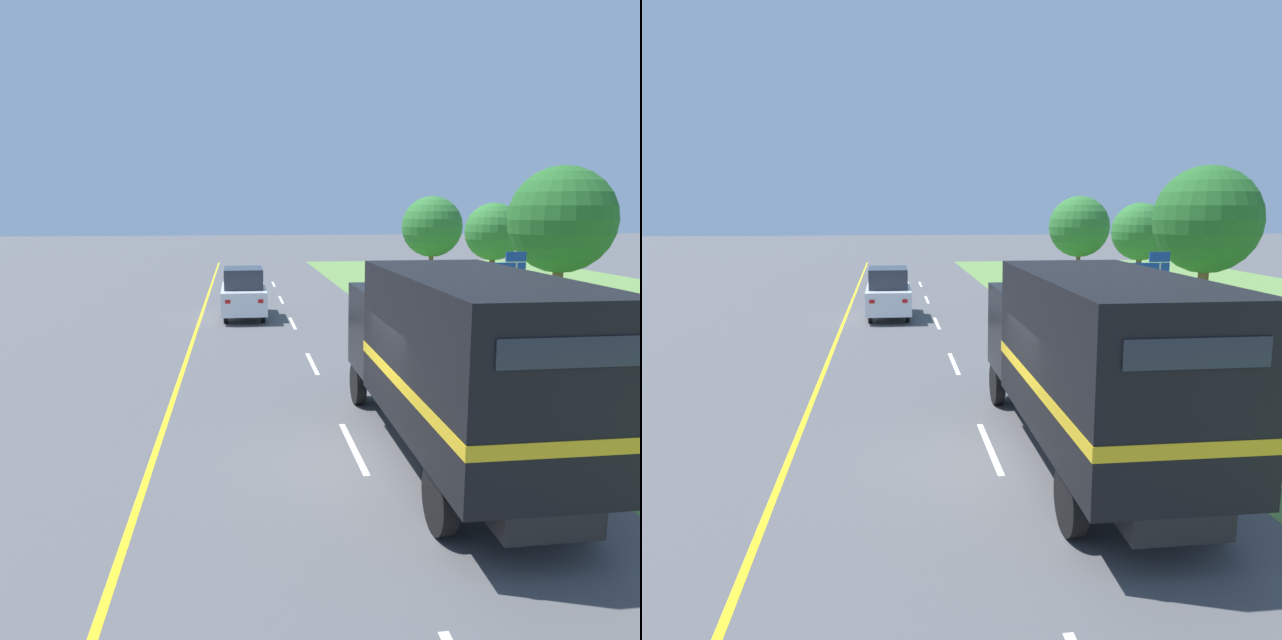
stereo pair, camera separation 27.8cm
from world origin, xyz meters
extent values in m
plane|color=#515154|center=(0.00, 0.00, 0.00)|extent=(200.00, 200.00, 0.00)
cube|color=#608942|center=(13.70, 13.83, 0.00)|extent=(20.00, 58.58, 0.01)
cube|color=yellow|center=(-3.70, 13.83, 0.00)|extent=(0.12, 58.58, 0.01)
cube|color=white|center=(0.00, 0.62, 0.00)|extent=(0.12, 2.60, 0.01)
cube|color=white|center=(0.00, 7.22, 0.00)|extent=(0.12, 2.60, 0.01)
cube|color=white|center=(0.00, 13.82, 0.00)|extent=(0.12, 2.60, 0.01)
cube|color=white|center=(0.00, 20.42, 0.00)|extent=(0.12, 2.60, 0.01)
cube|color=white|center=(0.00, 27.02, 0.00)|extent=(0.12, 2.60, 0.01)
cylinder|color=black|center=(0.61, 3.30, 0.50)|extent=(0.22, 1.00, 1.00)
cylinder|color=black|center=(2.63, 3.30, 0.50)|extent=(0.22, 1.00, 1.00)
cylinder|color=black|center=(0.61, -2.66, 0.50)|extent=(0.22, 1.00, 1.00)
cylinder|color=black|center=(2.63, -2.66, 0.50)|extent=(0.22, 1.00, 1.00)
cube|color=black|center=(1.62, 0.00, 0.68)|extent=(1.29, 7.96, 0.36)
cube|color=black|center=(1.62, -1.05, 2.15)|extent=(2.35, 5.86, 2.58)
cube|color=gold|center=(1.62, -1.05, 1.70)|extent=(2.37, 5.88, 0.20)
cube|color=#232833|center=(1.62, -3.99, 2.86)|extent=(1.76, 0.03, 0.36)
cube|color=black|center=(1.62, 2.93, 1.81)|extent=(2.26, 2.10, 1.90)
cube|color=#283342|center=(1.62, 3.99, 2.05)|extent=(2.00, 0.03, 0.85)
cylinder|color=black|center=(-2.63, 16.74, 0.33)|extent=(0.16, 0.66, 0.66)
cylinder|color=black|center=(-1.15, 16.74, 0.33)|extent=(0.16, 0.66, 0.66)
cylinder|color=black|center=(-2.63, 14.21, 0.33)|extent=(0.16, 0.66, 0.66)
cylinder|color=black|center=(-1.15, 14.21, 0.33)|extent=(0.16, 0.66, 0.66)
cube|color=white|center=(-1.89, 15.47, 0.81)|extent=(1.80, 4.08, 0.95)
cube|color=#282D38|center=(-1.89, 15.31, 1.69)|extent=(1.55, 2.25, 0.81)
cube|color=red|center=(-2.52, 13.42, 0.97)|extent=(0.20, 0.03, 0.14)
cube|color=red|center=(-1.26, 13.42, 0.97)|extent=(0.20, 0.03, 0.14)
cylinder|color=#9E9EA3|center=(5.22, 8.39, 1.40)|extent=(0.09, 0.09, 2.80)
cylinder|color=#9E9EA3|center=(6.69, 8.39, 1.40)|extent=(0.09, 0.09, 2.80)
cube|color=navy|center=(5.95, 8.39, 2.11)|extent=(2.09, 0.06, 1.38)
cube|color=navy|center=(6.66, 8.39, 2.98)|extent=(0.67, 0.06, 0.32)
cube|color=silver|center=(5.95, 8.35, 2.11)|extent=(1.63, 0.02, 0.25)
cylinder|color=brown|center=(9.96, 11.80, 1.24)|extent=(0.40, 0.40, 2.48)
sphere|color=#236023|center=(9.96, 11.80, 4.08)|extent=(3.99, 3.99, 3.99)
cylinder|color=brown|center=(10.70, 19.80, 1.10)|extent=(0.28, 0.28, 2.20)
sphere|color=#2D702D|center=(10.70, 19.80, 3.36)|extent=(2.88, 2.88, 2.88)
cylinder|color=brown|center=(9.49, 26.12, 0.99)|extent=(0.27, 0.27, 1.99)
sphere|color=#2D702D|center=(9.49, 26.12, 3.44)|extent=(3.63, 3.63, 3.63)
cylinder|color=white|center=(4.46, 3.52, 0.47)|extent=(0.07, 0.07, 0.95)
cylinder|color=orange|center=(4.46, 3.52, 0.74)|extent=(0.08, 0.08, 0.10)
camera|label=1|loc=(-2.09, -10.44, 4.46)|focal=35.00mm
camera|label=2|loc=(-1.81, -10.47, 4.46)|focal=35.00mm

